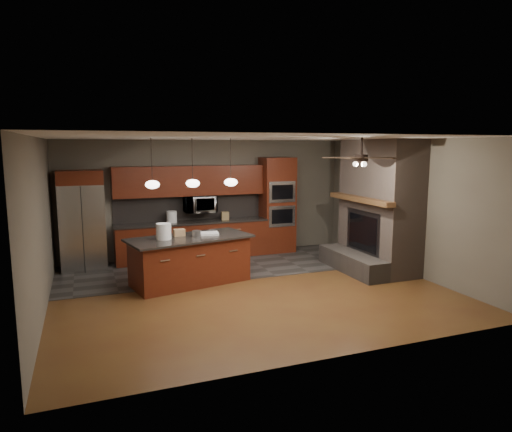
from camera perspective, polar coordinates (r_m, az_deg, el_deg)
name	(u,v)px	position (r m, az deg, el deg)	size (l,w,h in m)	color
ground	(251,289)	(8.65, -0.68, -9.14)	(7.00, 7.00, 0.00)	brown
ceiling	(250,138)	(8.24, -0.72, 9.74)	(7.00, 6.00, 0.02)	white
back_wall	(208,198)	(11.17, -5.98, 2.22)	(7.00, 0.02, 2.80)	#645D50
right_wall	(407,207)	(10.07, 18.37, 1.12)	(0.02, 6.00, 2.80)	#645D50
left_wall	(40,227)	(7.87, -25.41, -1.29)	(0.02, 6.00, 2.80)	#645D50
slate_tile_patch	(223,266)	(10.29, -4.14, -6.22)	(7.00, 2.40, 0.01)	#393633
fireplace_column	(377,210)	(10.12, 14.89, 0.72)	(1.30, 2.10, 2.80)	brown
back_cabinetry	(192,221)	(10.88, -8.01, -0.67)	(3.59, 0.64, 2.20)	#582010
oven_tower	(277,205)	(11.46, 2.68, 1.37)	(0.80, 0.63, 2.38)	#582010
microwave	(200,204)	(10.88, -7.04, 1.50)	(0.73, 0.41, 0.50)	silver
refrigerator	(82,220)	(10.48, -20.89, -0.52)	(0.93, 0.75, 2.15)	silver
kitchen_island	(190,260)	(8.99, -8.23, -5.46)	(2.51, 1.54, 0.92)	#582010
white_bucket	(164,231)	(8.73, -11.47, -1.90)	(0.28, 0.28, 0.30)	white
paint_can	(197,234)	(8.90, -7.43, -2.20)	(0.18, 0.18, 0.12)	#9D9DA2
paint_tray	(207,234)	(9.07, -6.10, -2.20)	(0.43, 0.30, 0.04)	white
cardboard_box	(179,233)	(9.02, -9.58, -2.05)	(0.21, 0.15, 0.13)	#AA8157
counter_bucket	(172,217)	(10.72, -10.50, -0.11)	(0.24, 0.24, 0.27)	white
counter_box	(225,216)	(10.97, -3.89, 0.01)	(0.17, 0.14, 0.19)	#93794C
pendant_left	(152,184)	(8.55, -12.83, 3.88)	(0.26, 0.26, 0.92)	black
pendant_center	(193,183)	(8.68, -7.91, 4.09)	(0.26, 0.26, 0.92)	black
pendant_right	(231,182)	(8.88, -3.17, 4.26)	(0.26, 0.26, 0.92)	black
ceiling_fan	(361,157)	(8.34, 13.03, 7.16)	(1.27, 1.33, 0.41)	black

